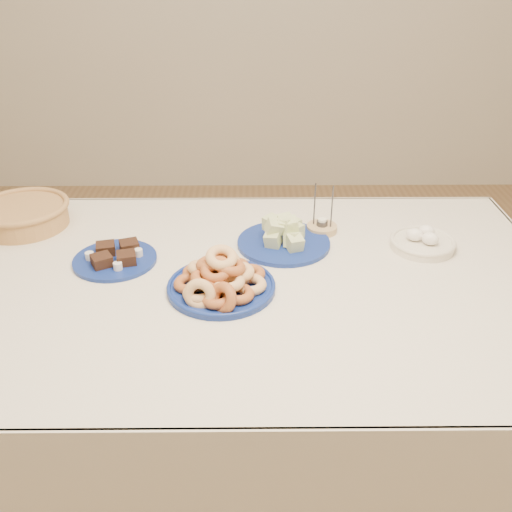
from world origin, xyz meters
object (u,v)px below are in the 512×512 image
(brownie_plate, at_px, (115,258))
(donut_platter, at_px, (221,280))
(melon_plate, at_px, (284,237))
(wicker_basket, at_px, (23,214))
(candle_holder, at_px, (322,227))
(egg_bowl, at_px, (423,242))
(dining_table, at_px, (256,310))

(brownie_plate, bearing_deg, donut_platter, -27.04)
(melon_plate, xyz_separation_m, wicker_basket, (-0.84, 0.14, 0.01))
(wicker_basket, height_order, candle_holder, candle_holder)
(donut_platter, relative_size, egg_bowl, 1.50)
(donut_platter, relative_size, wicker_basket, 1.10)
(melon_plate, height_order, brownie_plate, melon_plate)
(melon_plate, height_order, candle_holder, candle_holder)
(donut_platter, distance_m, candle_holder, 0.46)
(wicker_basket, bearing_deg, brownie_plate, -34.75)
(donut_platter, relative_size, brownie_plate, 1.23)
(brownie_plate, bearing_deg, candle_holder, 16.90)
(melon_plate, bearing_deg, wicker_basket, 170.40)
(dining_table, distance_m, donut_platter, 0.18)
(wicker_basket, distance_m, egg_bowl, 1.26)
(donut_platter, height_order, candle_holder, candle_holder)
(melon_plate, relative_size, egg_bowl, 1.48)
(candle_holder, relative_size, egg_bowl, 0.64)
(donut_platter, bearing_deg, candle_holder, 48.60)
(wicker_basket, relative_size, candle_holder, 2.13)
(wicker_basket, height_order, egg_bowl, wicker_basket)
(melon_plate, distance_m, brownie_plate, 0.50)
(dining_table, height_order, egg_bowl, egg_bowl)
(dining_table, relative_size, egg_bowl, 6.78)
(dining_table, height_order, donut_platter, donut_platter)
(egg_bowl, bearing_deg, donut_platter, -158.48)
(wicker_basket, relative_size, egg_bowl, 1.36)
(dining_table, relative_size, candle_holder, 10.62)
(donut_platter, distance_m, melon_plate, 0.31)
(melon_plate, height_order, wicker_basket, melon_plate)
(dining_table, distance_m, brownie_plate, 0.43)
(dining_table, bearing_deg, donut_platter, -146.52)
(candle_holder, bearing_deg, wicker_basket, 177.02)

